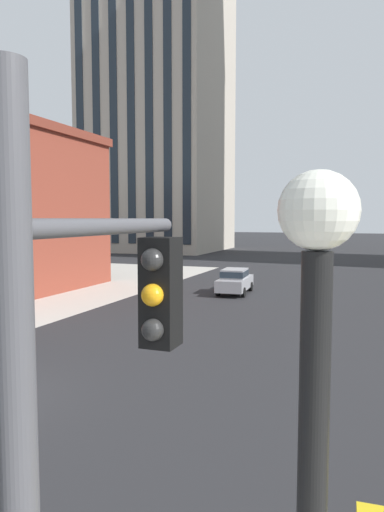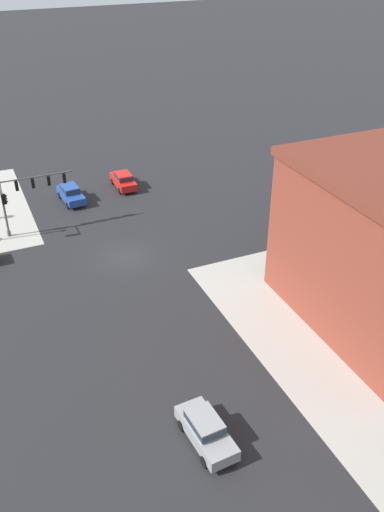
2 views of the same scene
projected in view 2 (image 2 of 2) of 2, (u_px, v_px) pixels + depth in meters
name	position (u px, v px, depth m)	size (l,w,h in m)	color
ground_plane	(126.00, 257.00, 47.04)	(320.00, 320.00, 0.00)	#262628
traffic_signal_main	(22.00, 194.00, 48.54)	(6.61, 2.09, 5.77)	#4C4C51
car_main_southbound_far	(123.00, 180.00, 58.75)	(1.91, 4.41, 1.68)	red
car_cross_eastbound	(206.00, 429.00, 29.93)	(2.10, 4.50, 1.68)	#99999E
car_cross_westbound	(71.00, 193.00, 55.87)	(2.17, 4.53, 1.68)	#23479E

